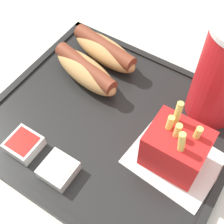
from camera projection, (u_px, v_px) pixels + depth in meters
The scene contains 8 objects.
dining_table at pixel (121, 222), 0.78m from camera, with size 1.07×0.90×0.73m.
food_tray at pixel (112, 124), 0.50m from camera, with size 0.38×0.33×0.01m.
paper_napkin at pixel (175, 160), 0.46m from camera, with size 0.14×0.12×0.00m.
hot_dog_far at pixel (105, 50), 0.56m from camera, with size 0.15×0.07×0.04m.
hot_dog_near at pixel (86, 70), 0.53m from camera, with size 0.15×0.08×0.04m.
fries_carton at pixel (176, 148), 0.43m from camera, with size 0.08×0.07×0.11m.
sauce_cup_mayo at pixel (58, 170), 0.44m from camera, with size 0.05×0.05×0.02m.
sauce_cup_ketchup at pixel (24, 144), 0.47m from camera, with size 0.05×0.05×0.02m.
Camera 1 is at (0.10, -0.19, 1.16)m, focal length 50.00 mm.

